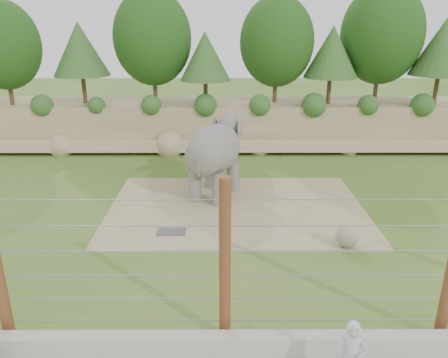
{
  "coord_description": "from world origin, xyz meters",
  "views": [
    {
      "loc": [
        -0.05,
        -12.82,
        6.97
      ],
      "look_at": [
        0.0,
        2.0,
        1.6
      ],
      "focal_mm": 35.0,
      "sensor_mm": 36.0,
      "label": 1
    }
  ],
  "objects_px": {
    "elephant": "(214,160)",
    "zookeeper": "(351,358)",
    "barrier_fence": "(225,263)",
    "stone_ball": "(347,236)"
  },
  "relations": [
    {
      "from": "elephant",
      "to": "zookeeper",
      "type": "bearing_deg",
      "value": -53.48
    },
    {
      "from": "barrier_fence",
      "to": "zookeeper",
      "type": "height_order",
      "value": "barrier_fence"
    },
    {
      "from": "elephant",
      "to": "stone_ball",
      "type": "bearing_deg",
      "value": -24.67
    },
    {
      "from": "stone_ball",
      "to": "elephant",
      "type": "bearing_deg",
      "value": 134.06
    },
    {
      "from": "elephant",
      "to": "stone_ball",
      "type": "xyz_separation_m",
      "value": [
        4.39,
        -4.54,
        -1.2
      ]
    },
    {
      "from": "stone_ball",
      "to": "barrier_fence",
      "type": "height_order",
      "value": "barrier_fence"
    },
    {
      "from": "barrier_fence",
      "to": "stone_ball",
      "type": "bearing_deg",
      "value": 47.44
    },
    {
      "from": "stone_ball",
      "to": "barrier_fence",
      "type": "distance_m",
      "value": 6.12
    },
    {
      "from": "elephant",
      "to": "stone_ball",
      "type": "distance_m",
      "value": 6.43
    },
    {
      "from": "zookeeper",
      "to": "elephant",
      "type": "bearing_deg",
      "value": 127.62
    }
  ]
}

